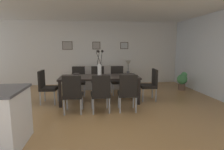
{
  "coord_description": "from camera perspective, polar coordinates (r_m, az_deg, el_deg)",
  "views": [
    {
      "loc": [
        -0.13,
        -4.4,
        1.56
      ],
      "look_at": [
        0.47,
        0.69,
        0.76
      ],
      "focal_mm": 28.84,
      "sensor_mm": 36.0,
      "label": 1
    }
  ],
  "objects": [
    {
      "name": "sofa",
      "position": [
        7.01,
        -4.76,
        -1.66
      ],
      "size": [
        1.87,
        0.84,
        0.8
      ],
      "color": "gray",
      "rests_on": "ground"
    },
    {
      "name": "framed_picture_right",
      "position": [
        7.71,
        3.9,
        9.29
      ],
      "size": [
        0.34,
        0.03,
        0.29
      ],
      "color": "#473828"
    },
    {
      "name": "ceiling_panel",
      "position": [
        4.92,
        -5.44,
        21.53
      ],
      "size": [
        9.0,
        7.2,
        0.08
      ],
      "primitive_type": "cube",
      "color": "white"
    },
    {
      "name": "dining_chair_far_right",
      "position": [
        5.97,
        -4.41,
        -1.26
      ],
      "size": [
        0.47,
        0.47,
        0.92
      ],
      "color": "black",
      "rests_on": "ground"
    },
    {
      "name": "centerpiece_vase",
      "position": [
        5.05,
        -4.0,
        2.77
      ],
      "size": [
        0.21,
        0.23,
        0.73
      ],
      "color": "white",
      "rests_on": "dining_table"
    },
    {
      "name": "placemat_near_left",
      "position": [
        4.9,
        -11.59,
        -0.88
      ],
      "size": [
        0.32,
        0.32,
        0.01
      ],
      "primitive_type": "cylinder",
      "color": "#4C4742",
      "rests_on": "dining_table"
    },
    {
      "name": "framed_picture_left",
      "position": [
        7.64,
        -13.96,
        9.05
      ],
      "size": [
        0.41,
        0.03,
        0.33
      ],
      "color": "#473828"
    },
    {
      "name": "dining_chair_head_west",
      "position": [
        5.3,
        -20.19,
        -3.06
      ],
      "size": [
        0.47,
        0.47,
        0.92
      ],
      "color": "black",
      "rests_on": "ground"
    },
    {
      "name": "dining_chair_mid_left",
      "position": [
        4.35,
        4.99,
        -5.07
      ],
      "size": [
        0.47,
        0.47,
        0.92
      ],
      "color": "black",
      "rests_on": "ground"
    },
    {
      "name": "side_table",
      "position": [
        7.19,
        5.09,
        -1.57
      ],
      "size": [
        0.36,
        0.36,
        0.52
      ],
      "primitive_type": "cube",
      "color": "black",
      "rests_on": "ground"
    },
    {
      "name": "potted_plant",
      "position": [
        7.0,
        21.39,
        -1.5
      ],
      "size": [
        0.36,
        0.36,
        0.67
      ],
      "color": "brown",
      "rests_on": "ground"
    },
    {
      "name": "dining_chair_mid_right",
      "position": [
        6.01,
        1.78,
        -1.16
      ],
      "size": [
        0.46,
        0.46,
        0.92
      ],
      "color": "black",
      "rests_on": "ground"
    },
    {
      "name": "framed_picture_center",
      "position": [
        7.59,
        -4.99,
        9.28
      ],
      "size": [
        0.33,
        0.03,
        0.31
      ],
      "color": "#473828"
    },
    {
      "name": "bowl_near_right",
      "position": [
        5.29,
        -11.24,
        0.25
      ],
      "size": [
        0.17,
        0.17,
        0.07
      ],
      "color": "#2D2826",
      "rests_on": "dining_table"
    },
    {
      "name": "bowl_near_left",
      "position": [
        4.9,
        -11.6,
        -0.45
      ],
      "size": [
        0.17,
        0.17,
        0.07
      ],
      "color": "#2D2826",
      "rests_on": "dining_table"
    },
    {
      "name": "dining_chair_near_left",
      "position": [
        4.31,
        -12.35,
        -5.4
      ],
      "size": [
        0.46,
        0.46,
        0.92
      ],
      "color": "black",
      "rests_on": "ground"
    },
    {
      "name": "placemat_near_right",
      "position": [
        5.3,
        -11.22,
        -0.15
      ],
      "size": [
        0.32,
        0.32,
        0.01
      ],
      "primitive_type": "cylinder",
      "color": "#4C4742",
      "rests_on": "dining_table"
    },
    {
      "name": "dining_chair_near_right",
      "position": [
        5.99,
        -10.57,
        -1.35
      ],
      "size": [
        0.44,
        0.44,
        0.92
      ],
      "color": "black",
      "rests_on": "ground"
    },
    {
      "name": "table_lamp",
      "position": [
        7.1,
        5.16,
        3.46
      ],
      "size": [
        0.22,
        0.22,
        0.51
      ],
      "color": "#4C4C51",
      "rests_on": "side_table"
    },
    {
      "name": "dining_chair_far_left",
      "position": [
        4.28,
        -3.59,
        -5.31
      ],
      "size": [
        0.46,
        0.46,
        0.92
      ],
      "color": "black",
      "rests_on": "ground"
    },
    {
      "name": "side_window_wall",
      "position": [
        6.11,
        31.6,
        5.15
      ],
      "size": [
        0.1,
        6.3,
        2.6
      ],
      "primitive_type": "cube",
      "color": "white",
      "rests_on": "ground"
    },
    {
      "name": "dining_table",
      "position": [
        5.1,
        -3.96,
        -1.17
      ],
      "size": [
        2.2,
        0.9,
        0.74
      ],
      "color": "black",
      "rests_on": "ground"
    },
    {
      "name": "ground_plane",
      "position": [
        4.67,
        -4.84,
        -10.64
      ],
      "size": [
        9.0,
        9.0,
        0.0
      ],
      "primitive_type": "plane",
      "color": "olive"
    },
    {
      "name": "dining_chair_head_east",
      "position": [
        5.4,
        12.17,
        -2.52
      ],
      "size": [
        0.47,
        0.47,
        0.92
      ],
      "color": "black",
      "rests_on": "ground"
    },
    {
      "name": "back_wall_panel",
      "position": [
        7.66,
        -5.79,
        6.9
      ],
      "size": [
        9.0,
        0.1,
        2.6
      ],
      "primitive_type": "cube",
      "color": "silver",
      "rests_on": "ground"
    }
  ]
}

